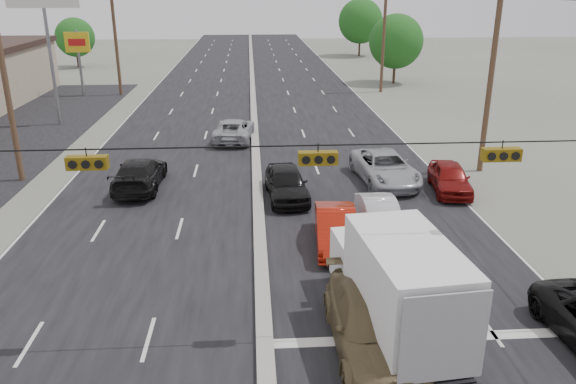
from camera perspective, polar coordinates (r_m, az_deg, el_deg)
name	(u,v)px	position (r m, az deg, el deg)	size (l,w,h in m)	color
ground	(264,335)	(17.20, -2.42, -14.30)	(200.00, 200.00, 0.00)	#606356
road_surface	(254,116)	(45.24, -3.48, 7.73)	(20.00, 160.00, 0.02)	black
center_median	(254,115)	(45.22, -3.48, 7.85)	(0.50, 160.00, 0.20)	gray
parking_lot	(10,135)	(43.71, -26.39, 5.20)	(10.00, 42.00, 0.02)	black
utility_pole_left_b	(6,84)	(31.98, -26.74, 9.76)	(1.60, 0.30, 10.00)	#422D1E
utility_pole_left_c	(116,40)	(55.74, -17.11, 14.58)	(1.60, 0.30, 10.00)	#422D1E
utility_pole_right_b	(491,79)	(32.18, 19.90, 10.75)	(1.60, 0.30, 10.00)	#422D1E
utility_pole_right_c	(384,38)	(55.85, 9.69, 15.16)	(1.60, 0.30, 10.00)	#422D1E
traffic_signals	(314,157)	(14.89, 2.67, 3.62)	(25.00, 0.30, 0.54)	black
pole_sign_far	(78,48)	(56.67, -20.57, 13.56)	(2.20, 0.25, 6.00)	slate
tree_left_far	(75,37)	(77.54, -20.83, 14.48)	(4.80, 4.80, 6.12)	#382619
tree_right_mid	(396,41)	(61.35, 10.92, 14.79)	(5.60, 5.60, 7.14)	#382619
tree_right_far	(360,21)	(85.87, 7.37, 16.84)	(6.40, 6.40, 8.16)	#382619
box_truck	(396,283)	(16.69, 10.96, -9.11)	(2.86, 6.60, 3.26)	black
tan_sedan	(372,325)	(16.32, 8.51, -13.25)	(2.25, 5.53, 1.60)	brown
red_sedan	(336,229)	(22.25, 4.89, -3.75)	(1.55, 4.46, 1.47)	#A5190A
queue_car_a	(287,183)	(27.09, -0.15, 0.90)	(1.86, 4.62, 1.57)	black
queue_car_b	(380,216)	(23.86, 9.31, -2.41)	(1.43, 4.10, 1.35)	silver
queue_car_c	(385,168)	(29.83, 9.81, 2.42)	(2.61, 5.65, 1.57)	#A7A9AE
queue_car_e	(450,178)	(29.14, 16.11, 1.36)	(1.72, 4.27, 1.45)	maroon
oncoming_near	(140,174)	(29.48, -14.85, 1.80)	(2.17, 5.34, 1.55)	black
oncoming_far	(234,130)	(37.82, -5.52, 6.31)	(2.40, 5.21, 1.45)	#9FA2A7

